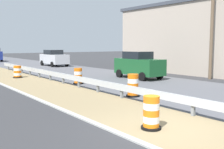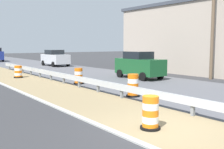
{
  "view_description": "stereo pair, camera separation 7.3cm",
  "coord_description": "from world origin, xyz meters",
  "px_view_note": "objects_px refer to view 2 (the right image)",
  "views": [
    {
      "loc": [
        -6.05,
        -5.43,
        2.61
      ],
      "look_at": [
        1.74,
        4.82,
        1.18
      ],
      "focal_mm": 42.93,
      "sensor_mm": 36.0,
      "label": 1
    },
    {
      "loc": [
        -5.99,
        -5.48,
        2.61
      ],
      "look_at": [
        1.74,
        4.82,
        1.18
      ],
      "focal_mm": 42.93,
      "sensor_mm": 36.0,
      "label": 2
    }
  ],
  "objects_px": {
    "traffic_barrel_nearest": "(150,114)",
    "utility_pole_near": "(213,19)",
    "traffic_barrel_close": "(133,86)",
    "car_trailing_near_lane": "(55,58)",
    "traffic_barrel_far": "(18,72)",
    "traffic_barrel_mid": "(79,77)",
    "car_mid_far_lane": "(139,65)"
  },
  "relations": [
    {
      "from": "traffic_barrel_close",
      "to": "utility_pole_near",
      "type": "xyz_separation_m",
      "value": [
        9.23,
        1.58,
        3.96
      ]
    },
    {
      "from": "traffic_barrel_far",
      "to": "traffic_barrel_nearest",
      "type": "bearing_deg",
      "value": -93.38
    },
    {
      "from": "traffic_barrel_mid",
      "to": "car_mid_far_lane",
      "type": "xyz_separation_m",
      "value": [
        5.32,
        -0.2,
        0.56
      ]
    },
    {
      "from": "traffic_barrel_far",
      "to": "utility_pole_near",
      "type": "height_order",
      "value": "utility_pole_near"
    },
    {
      "from": "car_mid_far_lane",
      "to": "traffic_barrel_nearest",
      "type": "bearing_deg",
      "value": -40.46
    },
    {
      "from": "traffic_barrel_nearest",
      "to": "car_trailing_near_lane",
      "type": "distance_m",
      "value": 26.49
    },
    {
      "from": "traffic_barrel_close",
      "to": "traffic_barrel_far",
      "type": "height_order",
      "value": "traffic_barrel_close"
    },
    {
      "from": "traffic_barrel_close",
      "to": "car_mid_far_lane",
      "type": "height_order",
      "value": "car_mid_far_lane"
    },
    {
      "from": "traffic_barrel_nearest",
      "to": "car_trailing_near_lane",
      "type": "height_order",
      "value": "car_trailing_near_lane"
    },
    {
      "from": "traffic_barrel_nearest",
      "to": "utility_pole_near",
      "type": "height_order",
      "value": "utility_pole_near"
    },
    {
      "from": "traffic_barrel_nearest",
      "to": "car_mid_far_lane",
      "type": "xyz_separation_m",
      "value": [
        8.38,
        9.59,
        0.57
      ]
    },
    {
      "from": "traffic_barrel_mid",
      "to": "utility_pole_near",
      "type": "relative_size",
      "value": 0.12
    },
    {
      "from": "traffic_barrel_nearest",
      "to": "car_mid_far_lane",
      "type": "height_order",
      "value": "car_mid_far_lane"
    },
    {
      "from": "traffic_barrel_mid",
      "to": "traffic_barrel_far",
      "type": "distance_m",
      "value": 6.22
    },
    {
      "from": "traffic_barrel_far",
      "to": "car_trailing_near_lane",
      "type": "xyz_separation_m",
      "value": [
        7.55,
        9.46,
        0.57
      ]
    },
    {
      "from": "traffic_barrel_close",
      "to": "traffic_barrel_mid",
      "type": "height_order",
      "value": "traffic_barrel_close"
    },
    {
      "from": "traffic_barrel_far",
      "to": "traffic_barrel_close",
      "type": "bearing_deg",
      "value": -79.26
    },
    {
      "from": "traffic_barrel_nearest",
      "to": "car_trailing_near_lane",
      "type": "bearing_deg",
      "value": 71.33
    },
    {
      "from": "car_trailing_near_lane",
      "to": "utility_pole_near",
      "type": "height_order",
      "value": "utility_pole_near"
    },
    {
      "from": "traffic_barrel_close",
      "to": "traffic_barrel_far",
      "type": "relative_size",
      "value": 1.19
    },
    {
      "from": "traffic_barrel_close",
      "to": "utility_pole_near",
      "type": "bearing_deg",
      "value": 9.69
    },
    {
      "from": "traffic_barrel_close",
      "to": "car_mid_far_lane",
      "type": "distance_m",
      "value": 7.51
    },
    {
      "from": "traffic_barrel_mid",
      "to": "car_trailing_near_lane",
      "type": "height_order",
      "value": "car_trailing_near_lane"
    },
    {
      "from": "traffic_barrel_mid",
      "to": "car_trailing_near_lane",
      "type": "bearing_deg",
      "value": 70.51
    },
    {
      "from": "traffic_barrel_far",
      "to": "car_mid_far_lane",
      "type": "bearing_deg",
      "value": -39.01
    },
    {
      "from": "traffic_barrel_close",
      "to": "traffic_barrel_mid",
      "type": "xyz_separation_m",
      "value": [
        -0.01,
        5.49,
        -0.04
      ]
    },
    {
      "from": "traffic_barrel_mid",
      "to": "utility_pole_near",
      "type": "distance_m",
      "value": 10.8
    },
    {
      "from": "traffic_barrel_mid",
      "to": "car_trailing_near_lane",
      "type": "xyz_separation_m",
      "value": [
        5.41,
        15.3,
        0.52
      ]
    },
    {
      "from": "traffic_barrel_close",
      "to": "car_trailing_near_lane",
      "type": "bearing_deg",
      "value": 75.43
    },
    {
      "from": "traffic_barrel_nearest",
      "to": "car_mid_far_lane",
      "type": "relative_size",
      "value": 0.25
    },
    {
      "from": "traffic_barrel_nearest",
      "to": "traffic_barrel_far",
      "type": "distance_m",
      "value": 15.66
    },
    {
      "from": "traffic_barrel_mid",
      "to": "car_trailing_near_lane",
      "type": "relative_size",
      "value": 0.23
    }
  ]
}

